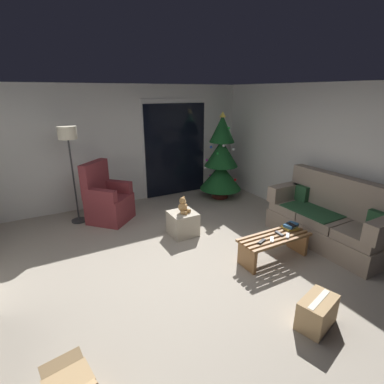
# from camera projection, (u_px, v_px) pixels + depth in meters

# --- Properties ---
(ground_plane) EXTENTS (7.00, 7.00, 0.00)m
(ground_plane) POSITION_uv_depth(u_px,v_px,m) (191.00, 268.00, 4.10)
(ground_plane) COLOR #9E9384
(wall_back) EXTENTS (5.72, 0.12, 2.50)m
(wall_back) POSITION_uv_depth(u_px,v_px,m) (123.00, 146.00, 6.23)
(wall_back) COLOR silver
(wall_back) RESTS_ON ground
(wall_right) EXTENTS (0.12, 6.00, 2.50)m
(wall_right) POSITION_uv_depth(u_px,v_px,m) (337.00, 159.00, 4.99)
(wall_right) COLOR silver
(wall_right) RESTS_ON ground
(patio_door_frame) EXTENTS (1.60, 0.02, 2.20)m
(patio_door_frame) POSITION_uv_depth(u_px,v_px,m) (175.00, 148.00, 6.77)
(patio_door_frame) COLOR silver
(patio_door_frame) RESTS_ON ground
(patio_door_glass) EXTENTS (1.50, 0.02, 2.10)m
(patio_door_glass) POSITION_uv_depth(u_px,v_px,m) (176.00, 150.00, 6.77)
(patio_door_glass) COLOR black
(patio_door_glass) RESTS_ON ground
(couch) EXTENTS (0.80, 1.95, 1.08)m
(couch) POSITION_uv_depth(u_px,v_px,m) (329.00, 219.00, 4.69)
(couch) COLOR gray
(couch) RESTS_ON ground
(coffee_table) EXTENTS (1.10, 0.40, 0.38)m
(coffee_table) POSITION_uv_depth(u_px,v_px,m) (274.00, 244.00, 4.23)
(coffee_table) COLOR olive
(coffee_table) RESTS_ON ground
(remote_black) EXTENTS (0.16, 0.09, 0.02)m
(remote_black) POSITION_uv_depth(u_px,v_px,m) (262.00, 241.00, 4.02)
(remote_black) COLOR black
(remote_black) RESTS_ON coffee_table
(remote_graphite) EXTENTS (0.06, 0.16, 0.02)m
(remote_graphite) POSITION_uv_depth(u_px,v_px,m) (279.00, 234.00, 4.25)
(remote_graphite) COLOR #333338
(remote_graphite) RESTS_ON coffee_table
(remote_white) EXTENTS (0.14, 0.14, 0.02)m
(remote_white) POSITION_uv_depth(u_px,v_px,m) (272.00, 240.00, 4.07)
(remote_white) COLOR silver
(remote_white) RESTS_ON coffee_table
(remote_silver) EXTENTS (0.15, 0.13, 0.02)m
(remote_silver) POSITION_uv_depth(u_px,v_px,m) (288.00, 236.00, 4.18)
(remote_silver) COLOR #ADADB2
(remote_silver) RESTS_ON coffee_table
(book_stack) EXTENTS (0.25, 0.21, 0.07)m
(book_stack) POSITION_uv_depth(u_px,v_px,m) (291.00, 226.00, 4.43)
(book_stack) COLOR #B79333
(book_stack) RESTS_ON coffee_table
(cell_phone) EXTENTS (0.08, 0.15, 0.01)m
(cell_phone) POSITION_uv_depth(u_px,v_px,m) (291.00, 224.00, 4.39)
(cell_phone) COLOR black
(cell_phone) RESTS_ON book_stack
(christmas_tree) EXTENTS (0.95, 0.95, 1.95)m
(christmas_tree) POSITION_uv_depth(u_px,v_px,m) (221.00, 161.00, 6.55)
(christmas_tree) COLOR #4C1E19
(christmas_tree) RESTS_ON ground
(armchair) EXTENTS (0.97, 0.97, 1.13)m
(armchair) POSITION_uv_depth(u_px,v_px,m) (107.00, 200.00, 5.50)
(armchair) COLOR maroon
(armchair) RESTS_ON ground
(floor_lamp) EXTENTS (0.32, 0.32, 1.78)m
(floor_lamp) POSITION_uv_depth(u_px,v_px,m) (69.00, 142.00, 5.09)
(floor_lamp) COLOR #2D2D30
(floor_lamp) RESTS_ON ground
(ottoman) EXTENTS (0.44, 0.44, 0.40)m
(ottoman) POSITION_uv_depth(u_px,v_px,m) (183.00, 223.00, 5.01)
(ottoman) COLOR #B2A893
(ottoman) RESTS_ON ground
(teddy_bear_honey) EXTENTS (0.21, 0.22, 0.29)m
(teddy_bear_honey) POSITION_uv_depth(u_px,v_px,m) (183.00, 206.00, 4.90)
(teddy_bear_honey) COLOR tan
(teddy_bear_honey) RESTS_ON ottoman
(cardboard_box_taped_mid_floor) EXTENTS (0.51, 0.38, 0.33)m
(cardboard_box_taped_mid_floor) POSITION_uv_depth(u_px,v_px,m) (317.00, 312.00, 3.05)
(cardboard_box_taped_mid_floor) COLOR tan
(cardboard_box_taped_mid_floor) RESTS_ON ground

